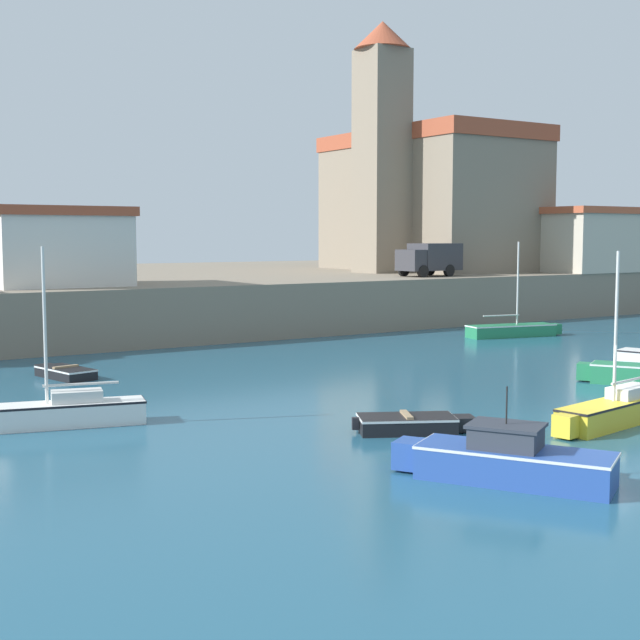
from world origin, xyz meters
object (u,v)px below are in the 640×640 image
sailboat_yellow_7 (620,409)px  harbor_shed_near_wharf (55,246)px  dinghy_black_3 (64,372)px  sailboat_green_2 (513,330)px  sailboat_white_4 (58,412)px  motorboat_blue_5 (508,460)px  harbor_shed_far_end (588,239)px  truck_on_quay (429,258)px  dinghy_black_1 (411,423)px  church (426,196)px

sailboat_yellow_7 → harbor_shed_near_wharf: bearing=105.8°
dinghy_black_3 → harbor_shed_near_wharf: size_ratio=0.49×
sailboat_green_2 → sailboat_white_4: bearing=-160.7°
sailboat_green_2 → sailboat_yellow_7: sailboat_green_2 is taller
sailboat_green_2 → motorboat_blue_5: 31.41m
sailboat_yellow_7 → sailboat_green_2: bearing=53.0°
dinghy_black_3 → harbor_shed_far_end: harbor_shed_far_end is taller
sailboat_green_2 → harbor_shed_far_end: harbor_shed_far_end is taller
truck_on_quay → dinghy_black_3: bearing=-160.1°
dinghy_black_1 → dinghy_black_3: size_ratio=1.00×
sailboat_white_4 → harbor_shed_far_end: bearing=22.8°
dinghy_black_3 → sailboat_white_4: sailboat_white_4 is taller
harbor_shed_near_wharf → harbor_shed_far_end: 40.06m
dinghy_black_3 → sailboat_white_4: (-2.98, -9.40, 0.23)m
sailboat_green_2 → sailboat_yellow_7: 24.15m
harbor_shed_far_end → church: bearing=133.8°
motorboat_blue_5 → dinghy_black_3: bearing=101.3°
harbor_shed_near_wharf → dinghy_black_1: bearing=-85.1°
dinghy_black_3 → church: (34.63, 19.00, 8.77)m
sailboat_green_2 → dinghy_black_1: bearing=-141.2°
harbor_shed_near_wharf → harbor_shed_far_end: harbor_shed_far_end is taller
sailboat_white_4 → truck_on_quay: sailboat_white_4 is taller
harbor_shed_far_end → motorboat_blue_5: bearing=-141.2°
sailboat_green_2 → harbor_shed_far_end: size_ratio=0.65×
sailboat_green_2 → sailboat_yellow_7: size_ratio=0.95×
harbor_shed_far_end → dinghy_black_1: bearing=-145.5°
sailboat_green_2 → church: church is taller
sailboat_green_2 → dinghy_black_3: bearing=-178.1°
dinghy_black_3 → sailboat_white_4: bearing=-107.6°
sailboat_yellow_7 → church: 44.57m
harbor_shed_near_wharf → sailboat_white_4: bearing=-106.1°
harbor_shed_near_wharf → motorboat_blue_5: bearing=-88.3°
sailboat_green_2 → harbor_shed_near_wharf: harbor_shed_near_wharf is taller
motorboat_blue_5 → truck_on_quay: size_ratio=1.17×
sailboat_green_2 → motorboat_blue_5: (-22.21, -22.21, 0.12)m
dinghy_black_1 → sailboat_yellow_7: 6.75m
motorboat_blue_5 → sailboat_yellow_7: 8.21m
dinghy_black_1 → sailboat_white_4: size_ratio=0.63×
church → dinghy_black_3: bearing=-151.3°
sailboat_green_2 → motorboat_blue_5: sailboat_green_2 is taller
dinghy_black_1 → dinghy_black_3: 16.82m
sailboat_green_2 → truck_on_quay: sailboat_green_2 is taller
sailboat_yellow_7 → harbor_shed_far_end: size_ratio=0.68×
sailboat_white_4 → church: bearing=37.0°
dinghy_black_1 → harbor_shed_far_end: size_ratio=0.38×
sailboat_yellow_7 → harbor_shed_near_wharf: (-8.65, 30.59, 4.82)m
harbor_shed_far_end → truck_on_quay: harbor_shed_far_end is taller
dinghy_black_3 → harbor_shed_near_wharf: 13.61m
church → truck_on_quay: bearing=-127.8°
sailboat_green_2 → sailboat_white_4: 31.18m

